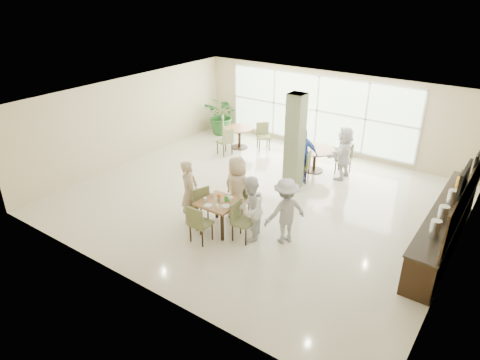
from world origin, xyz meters
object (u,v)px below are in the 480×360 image
Objects in this scene: teen_standing at (285,211)px; buffet_counter at (446,225)px; teen_left at (190,192)px; teen_far at (237,188)px; round_table_right at (315,153)px; adult_a at (301,154)px; main_table at (219,205)px; adult_b at (344,153)px; adult_standing at (292,126)px; round_table_left at (239,133)px; potted_plant at (223,115)px; teen_right at (250,209)px.

buffet_counter is at bearing 152.79° from teen_standing.
teen_left is 1.02× the size of teen_standing.
teen_far is at bearing -160.36° from buffet_counter.
round_table_right is 0.75× the size of teen_standing.
buffet_counter is 2.84× the size of adult_a.
teen_left is (-5.47, -2.49, 0.26)m from buffet_counter.
main_table is 0.54× the size of adult_a.
adult_a is 1.01× the size of adult_b.
teen_left is 2.47m from teen_standing.
main_table and round_table_right have the same top height.
main_table is 5.83m from adult_standing.
adult_b is (-3.37, 2.15, 0.27)m from buffet_counter.
teen_far is at bearing -61.05° from teen_left.
round_table_right is 1.96m from adult_standing.
adult_b is (2.10, 4.64, 0.01)m from teen_left.
potted_plant is (-1.40, 0.85, 0.20)m from round_table_left.
buffet_counter is at bearing 57.99° from adult_b.
buffet_counter reaches higher than adult_standing.
main_table is at bearing -59.77° from round_table_left.
teen_standing is at bearing -92.82° from teen_left.
teen_left is at bearing -46.40° from teen_standing.
main_table is 0.76× the size of round_table_right.
adult_a is at bearing -48.30° from adult_b.
teen_right reaches higher than round_table_left.
round_table_left is at bearing -48.94° from teen_far.
adult_b is 0.95× the size of adult_standing.
teen_right is 3.64m from adult_a.
round_table_left is 0.62× the size of teen_left.
main_table is at bearing -43.59° from teen_standing.
main_table is at bearing 95.48° from teen_far.
buffet_counter is 6.02m from teen_left.
buffet_counter is 2.83× the size of teen_far.
adult_a is at bearing 165.92° from teen_right.
teen_far is 1.59m from teen_standing.
potted_plant reaches higher than round_table_right.
teen_far reaches higher than teen_right.
teen_right is 0.96× the size of adult_a.
adult_standing is (-2.04, 5.63, 0.07)m from teen_right.
round_table_right is 0.72× the size of teen_far.
teen_standing is at bearing -42.08° from potted_plant.
buffet_counter reaches higher than teen_left.
adult_a is (3.09, -1.15, 0.28)m from round_table_left.
main_table is 0.60× the size of potted_plant.
teen_left reaches higher than main_table.
teen_left is 3.94m from adult_a.
adult_a reaches higher than round_table_right.
buffet_counter is 9.44m from potted_plant.
teen_left is 1.70m from teen_right.
adult_standing is (-5.82, 3.32, 0.31)m from buffet_counter.
main_table is 0.54× the size of teen_far.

